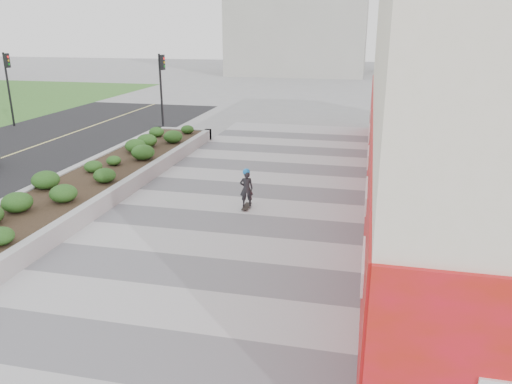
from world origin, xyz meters
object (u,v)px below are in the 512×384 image
Objects in this scene: planter at (95,179)px; traffic_signal_near at (162,81)px; skateboarder at (246,188)px; traffic_signal_far at (8,78)px.

planter is 10.90m from traffic_signal_near.
planter is at bearing 172.38° from skateboarder.
traffic_signal_far is at bearing 146.16° from skateboarder.
skateboarder is at bearing -56.21° from traffic_signal_near.
planter is at bearing -42.46° from traffic_signal_far.
planter is 13.55× the size of skateboarder.
planter is 5.76m from skateboarder.
traffic_signal_near is 3.16× the size of skateboarder.
traffic_signal_near reaches higher than skateboarder.
planter is 4.29× the size of traffic_signal_near.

